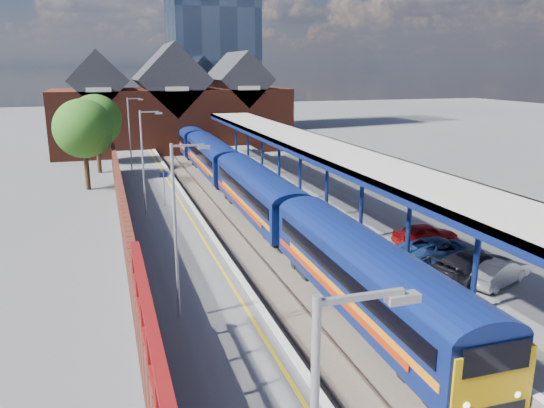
{
  "coord_description": "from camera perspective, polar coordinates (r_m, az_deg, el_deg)",
  "views": [
    {
      "loc": [
        -8.83,
        -13.52,
        10.69
      ],
      "look_at": [
        0.67,
        16.35,
        2.6
      ],
      "focal_mm": 35.0,
      "sensor_mm": 36.0,
      "label": 1
    }
  ],
  "objects": [
    {
      "name": "parked_car_silver",
      "position": [
        26.62,
        23.08,
        -6.68
      ],
      "size": [
        3.93,
        2.58,
        1.22
      ],
      "primitive_type": "imported",
      "rotation": [
        0.0,
        0.0,
        1.95
      ],
      "color": "#B4B5BA",
      "rests_on": "right_platform"
    },
    {
      "name": "platform_sign",
      "position": [
        38.56,
        -11.55,
        2.2
      ],
      "size": [
        0.55,
        0.08,
        2.5
      ],
      "color": "#A5A8AA",
      "rests_on": "left_platform"
    },
    {
      "name": "coping_right",
      "position": [
        36.89,
        1.96,
        -0.73
      ],
      "size": [
        0.3,
        76.0,
        0.05
      ],
      "primitive_type": "cube",
      "color": "silver",
      "rests_on": "right_platform"
    },
    {
      "name": "station_building",
      "position": [
        72.25,
        -10.74,
        10.07
      ],
      "size": [
        30.0,
        12.12,
        13.78
      ],
      "color": "#592417",
      "rests_on": "ground"
    },
    {
      "name": "parked_car_dark",
      "position": [
        26.75,
        21.08,
        -6.19
      ],
      "size": [
        5.12,
        2.99,
        1.39
      ],
      "primitive_type": "imported",
      "rotation": [
        0.0,
        0.0,
        1.8
      ],
      "color": "black",
      "rests_on": "right_platform"
    },
    {
      "name": "ground",
      "position": [
        45.68,
        -5.99,
        0.86
      ],
      "size": [
        240.0,
        240.0,
        0.0
      ],
      "primitive_type": "plane",
      "color": "#5B5B5E",
      "rests_on": "ground"
    },
    {
      "name": "glass_tower",
      "position": [
        95.87,
        -6.62,
        20.08
      ],
      "size": [
        14.2,
        14.2,
        40.3
      ],
      "color": "#465B79",
      "rests_on": "ground"
    },
    {
      "name": "tree_far",
      "position": [
        57.68,
        -18.28,
        8.45
      ],
      "size": [
        5.2,
        5.2,
        8.1
      ],
      "color": "#382314",
      "rests_on": "ground"
    },
    {
      "name": "canopy",
      "position": [
        38.64,
        4.33,
        6.34
      ],
      "size": [
        4.5,
        52.0,
        4.48
      ],
      "color": "navy",
      "rests_on": "right_platform"
    },
    {
      "name": "brick_wall",
      "position": [
        28.29,
        -15.39,
        -2.99
      ],
      "size": [
        0.35,
        50.0,
        3.86
      ],
      "color": "#592417",
      "rests_on": "left_platform"
    },
    {
      "name": "parked_car_red",
      "position": [
        30.94,
        16.19,
        -3.15
      ],
      "size": [
        3.73,
        1.59,
        1.26
      ],
      "primitive_type": "imported",
      "rotation": [
        0.0,
        0.0,
        1.54
      ],
      "color": "#980D0C",
      "rests_on": "right_platform"
    },
    {
      "name": "ballast_bed",
      "position": [
        36.27,
        -2.75,
        -2.64
      ],
      "size": [
        6.0,
        76.0,
        0.06
      ],
      "primitive_type": "cube",
      "color": "#473D33",
      "rests_on": "ground"
    },
    {
      "name": "right_platform",
      "position": [
        38.05,
        6.0,
        -1.15
      ],
      "size": [
        6.0,
        76.0,
        1.0
      ],
      "primitive_type": "cube",
      "color": "#565659",
      "rests_on": "ground"
    },
    {
      "name": "rails",
      "position": [
        36.24,
        -2.75,
        -2.5
      ],
      "size": [
        4.51,
        76.0,
        0.14
      ],
      "color": "slate",
      "rests_on": "ground"
    },
    {
      "name": "parked_car_blue",
      "position": [
        28.65,
        17.85,
        -4.72
      ],
      "size": [
        4.56,
        2.3,
        1.24
      ],
      "primitive_type": "imported",
      "rotation": [
        0.0,
        0.0,
        1.51
      ],
      "color": "navy",
      "rests_on": "right_platform"
    },
    {
      "name": "coping_left",
      "position": [
        35.35,
        -7.71,
        -1.53
      ],
      "size": [
        0.3,
        76.0,
        0.05
      ],
      "primitive_type": "cube",
      "color": "silver",
      "rests_on": "left_platform"
    },
    {
      "name": "lamp_post_d",
      "position": [
        51.89,
        -14.94,
        7.69
      ],
      "size": [
        1.48,
        0.18,
        7.0
      ],
      "color": "#A5A8AA",
      "rests_on": "left_platform"
    },
    {
      "name": "train",
      "position": [
        45.9,
        -4.33,
        3.67
      ],
      "size": [
        3.04,
        65.94,
        3.45
      ],
      "color": "navy",
      "rests_on": "ground"
    },
    {
      "name": "tree_near",
      "position": [
        49.74,
        -19.45,
        7.5
      ],
      "size": [
        5.2,
        5.2,
        8.1
      ],
      "color": "#382314",
      "rests_on": "ground"
    },
    {
      "name": "lamp_post_b",
      "position": [
        20.48,
        -10.01,
        -1.91
      ],
      "size": [
        1.48,
        0.18,
        7.0
      ],
      "color": "#A5A8AA",
      "rests_on": "left_platform"
    },
    {
      "name": "lamp_post_c",
      "position": [
        36.06,
        -13.54,
        4.98
      ],
      "size": [
        1.48,
        0.18,
        7.0
      ],
      "color": "#A5A8AA",
      "rests_on": "left_platform"
    },
    {
      "name": "yellow_line",
      "position": [
        35.26,
        -8.67,
        -1.64
      ],
      "size": [
        0.14,
        76.0,
        0.01
      ],
      "primitive_type": "cube",
      "color": "yellow",
      "rests_on": "left_platform"
    },
    {
      "name": "left_platform",
      "position": [
        35.19,
        -11.45,
        -2.66
      ],
      "size": [
        5.0,
        76.0,
        1.0
      ],
      "primitive_type": "cube",
      "color": "#565659",
      "rests_on": "ground"
    }
  ]
}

